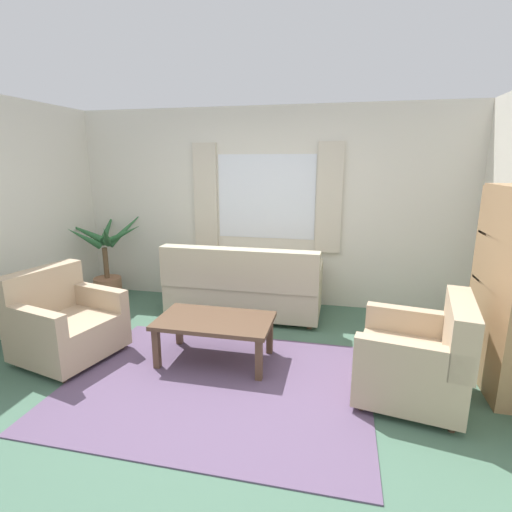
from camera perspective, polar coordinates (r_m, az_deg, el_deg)
ground_plane at (r=3.61m, az=-5.77°, el=-18.27°), size 6.24×6.24×0.00m
wall_back at (r=5.29m, az=1.59°, el=7.07°), size 5.32×0.12×2.60m
window_with_curtains at (r=5.19m, az=1.42°, el=8.61°), size 1.98×0.07×1.40m
area_rug at (r=3.60m, az=-5.77°, el=-18.19°), size 2.62×1.96×0.01m
couch at (r=4.90m, az=-1.82°, el=-4.65°), size 1.90×0.82×0.92m
armchair_left at (r=4.33m, az=-26.32°, el=-8.80°), size 0.99×1.01×0.88m
armchair_right at (r=3.51m, az=22.71°, el=-13.70°), size 0.95×0.97×0.88m
coffee_table at (r=3.82m, az=-6.05°, el=-9.92°), size 1.10×0.64×0.44m
potted_plant at (r=5.82m, az=-20.96°, el=-1.01°), size 1.20×1.14×1.23m
bookshelf at (r=3.88m, az=32.40°, el=-5.66°), size 0.30×0.94×1.72m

